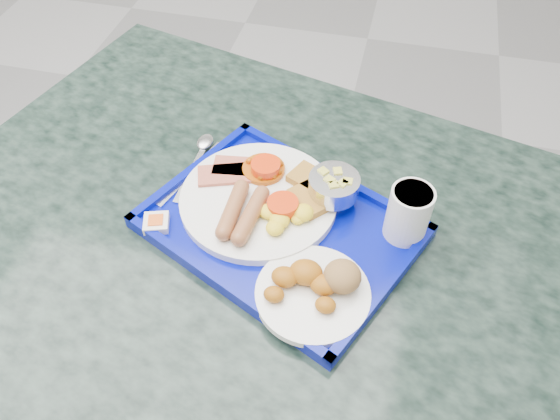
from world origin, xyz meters
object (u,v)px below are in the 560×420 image
main_plate (262,198)px  fruit_bowl (334,186)px  tray (280,228)px  bread_plate (316,287)px  table (287,310)px  juice_cup (409,212)px

main_plate → fruit_bowl: fruit_bowl is taller
tray → bread_plate: size_ratio=2.96×
main_plate → fruit_bowl: bearing=15.4°
table → main_plate: bearing=133.6°
table → tray: tray is taller
table → tray: 0.22m
tray → fruit_bowl: size_ratio=5.93×
tray → main_plate: bearing=135.1°
juice_cup → fruit_bowl: bearing=162.7°
tray → fruit_bowl: (0.08, 0.07, 0.05)m
fruit_bowl → juice_cup: bearing=-17.3°
table → juice_cup: size_ratio=15.46×
bread_plate → juice_cup: 0.20m
fruit_bowl → juice_cup: 0.13m
table → main_plate: (-0.06, 0.07, 0.24)m
tray → juice_cup: (0.20, 0.03, 0.06)m
table → fruit_bowl: (0.06, 0.10, 0.27)m
table → tray: bearing=130.8°
bread_plate → fruit_bowl: (-0.01, 0.19, 0.02)m
fruit_bowl → bread_plate: bearing=-87.4°
table → tray: (-0.02, 0.02, 0.22)m
tray → main_plate: (-0.04, 0.04, 0.02)m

